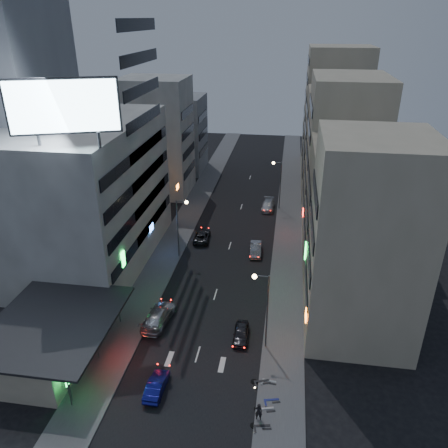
% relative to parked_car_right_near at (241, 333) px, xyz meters
% --- Properties ---
extents(ground, '(180.00, 180.00, 0.00)m').
position_rel_parked_car_right_near_xyz_m(ground, '(-3.82, -6.85, -0.64)').
color(ground, black).
rests_on(ground, ground).
extents(sidewalk_left, '(4.00, 120.00, 0.12)m').
position_rel_parked_car_right_near_xyz_m(sidewalk_left, '(-11.82, 23.15, -0.58)').
color(sidewalk_left, '#4C4C4F').
rests_on(sidewalk_left, ground).
extents(sidewalk_right, '(4.00, 120.00, 0.12)m').
position_rel_parked_car_right_near_xyz_m(sidewalk_right, '(4.18, 23.15, -0.58)').
color(sidewalk_right, '#4C4C4F').
rests_on(sidewalk_right, ground).
extents(food_court, '(11.00, 13.00, 3.88)m').
position_rel_parked_car_right_near_xyz_m(food_court, '(-17.72, -4.85, 1.35)').
color(food_court, '#C1B297').
rests_on(food_court, ground).
extents(white_building, '(14.00, 24.00, 18.00)m').
position_rel_parked_car_right_near_xyz_m(white_building, '(-20.82, 13.15, 8.36)').
color(white_building, silver).
rests_on(white_building, ground).
extents(grey_tower, '(10.00, 14.00, 34.00)m').
position_rel_parked_car_right_near_xyz_m(grey_tower, '(-29.82, 16.15, 16.36)').
color(grey_tower, gray).
rests_on(grey_tower, ground).
extents(shophouse_near, '(10.00, 11.00, 20.00)m').
position_rel_parked_car_right_near_xyz_m(shophouse_near, '(11.18, 3.65, 9.36)').
color(shophouse_near, '#C1B297').
rests_on(shophouse_near, ground).
extents(shophouse_mid, '(11.00, 12.00, 16.00)m').
position_rel_parked_car_right_near_xyz_m(shophouse_mid, '(11.68, 15.15, 7.36)').
color(shophouse_mid, tan).
rests_on(shophouse_mid, ground).
extents(shophouse_far, '(10.00, 14.00, 22.00)m').
position_rel_parked_car_right_near_xyz_m(shophouse_far, '(11.18, 28.15, 10.36)').
color(shophouse_far, '#C1B297').
rests_on(shophouse_far, ground).
extents(far_left_a, '(11.00, 10.00, 20.00)m').
position_rel_parked_car_right_near_xyz_m(far_left_a, '(-19.32, 38.15, 9.36)').
color(far_left_a, silver).
rests_on(far_left_a, ground).
extents(far_left_b, '(12.00, 10.00, 15.00)m').
position_rel_parked_car_right_near_xyz_m(far_left_b, '(-19.82, 51.15, 6.86)').
color(far_left_b, gray).
rests_on(far_left_b, ground).
extents(far_right_a, '(11.00, 12.00, 18.00)m').
position_rel_parked_car_right_near_xyz_m(far_right_a, '(11.68, 43.15, 8.36)').
color(far_right_a, tan).
rests_on(far_right_a, ground).
extents(far_right_b, '(12.00, 12.00, 24.00)m').
position_rel_parked_car_right_near_xyz_m(far_right_b, '(12.18, 57.15, 11.36)').
color(far_right_b, '#C1B297').
rests_on(far_right_b, ground).
extents(billboard, '(9.52, 3.75, 6.20)m').
position_rel_parked_car_right_near_xyz_m(billboard, '(-16.81, 3.12, 21.02)').
color(billboard, '#595B60').
rests_on(billboard, white_building).
extents(street_lamp_right_near, '(1.60, 0.44, 8.02)m').
position_rel_parked_car_right_near_xyz_m(street_lamp_right_near, '(2.08, -0.85, 4.73)').
color(street_lamp_right_near, '#595B60').
rests_on(street_lamp_right_near, sidewalk_right).
extents(street_lamp_left, '(1.60, 0.44, 8.02)m').
position_rel_parked_car_right_near_xyz_m(street_lamp_left, '(-9.72, 15.15, 4.73)').
color(street_lamp_left, '#595B60').
rests_on(street_lamp_left, sidewalk_left).
extents(street_lamp_right_far, '(1.60, 0.44, 8.02)m').
position_rel_parked_car_right_near_xyz_m(street_lamp_right_far, '(2.08, 33.15, 4.73)').
color(street_lamp_right_far, '#595B60').
rests_on(street_lamp_right_far, sidewalk_right).
extents(parked_car_right_near, '(1.60, 3.78, 1.28)m').
position_rel_parked_car_right_near_xyz_m(parked_car_right_near, '(0.00, 0.00, 0.00)').
color(parked_car_right_near, '#27272C').
rests_on(parked_car_right_near, ground).
extents(parked_car_right_mid, '(1.74, 4.27, 1.38)m').
position_rel_parked_car_right_near_xyz_m(parked_car_right_mid, '(-0.07, 17.45, 0.05)').
color(parked_car_right_mid, '#96989E').
rests_on(parked_car_right_mid, ground).
extents(parked_car_left, '(2.51, 4.83, 1.30)m').
position_rel_parked_car_right_near_xyz_m(parked_car_left, '(-8.02, 20.23, 0.01)').
color(parked_car_left, '#222326').
rests_on(parked_car_left, ground).
extents(parked_car_right_far, '(2.02, 4.85, 1.40)m').
position_rel_parked_car_right_near_xyz_m(parked_car_right_far, '(0.65, 32.78, 0.06)').
color(parked_car_right_far, '#9EA1A6').
rests_on(parked_car_right_far, ground).
extents(road_car_blue, '(1.38, 3.87, 1.27)m').
position_rel_parked_car_right_near_xyz_m(road_car_blue, '(-6.35, -7.77, -0.00)').
color(road_car_blue, navy).
rests_on(road_car_blue, ground).
extents(road_car_silver, '(2.87, 5.94, 1.67)m').
position_rel_parked_car_right_near_xyz_m(road_car_silver, '(-8.82, 1.26, 0.20)').
color(road_car_silver, '#A9ACB2').
rests_on(road_car_silver, ground).
extents(person, '(0.60, 0.41, 1.62)m').
position_rel_parked_car_right_near_xyz_m(person, '(2.48, -9.44, 0.29)').
color(person, black).
rests_on(person, sidewalk_right).
extents(scooter_black_a, '(1.04, 2.06, 1.20)m').
position_rel_parked_car_right_near_xyz_m(scooter_black_a, '(3.45, -9.78, 0.08)').
color(scooter_black_a, black).
rests_on(scooter_black_a, sidewalk_right).
extents(scooter_silver_a, '(1.18, 2.13, 1.23)m').
position_rel_parked_car_right_near_xyz_m(scooter_silver_a, '(3.64, -8.03, 0.10)').
color(scooter_silver_a, '#97989E').
rests_on(scooter_silver_a, sidewalk_right).
extents(scooter_blue, '(1.09, 2.01, 1.17)m').
position_rel_parked_car_right_near_xyz_m(scooter_blue, '(4.02, -7.08, 0.07)').
color(scooter_blue, navy).
rests_on(scooter_blue, sidewalk_right).
extents(scooter_black_b, '(1.27, 2.15, 1.25)m').
position_rel_parked_car_right_near_xyz_m(scooter_black_b, '(3.07, -5.07, 0.11)').
color(scooter_black_b, black).
rests_on(scooter_black_b, sidewalk_right).
extents(scooter_silver_b, '(0.80, 1.89, 1.13)m').
position_rel_parked_car_right_near_xyz_m(scooter_silver_b, '(3.76, -5.23, 0.04)').
color(scooter_silver_b, '#989A9F').
rests_on(scooter_silver_b, sidewalk_right).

